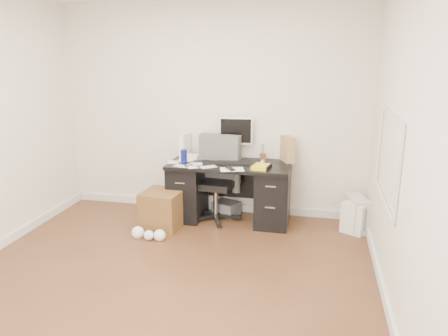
# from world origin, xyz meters

# --- Properties ---
(ground) EXTENTS (4.00, 4.00, 0.00)m
(ground) POSITION_xyz_m (0.00, 0.00, 0.00)
(ground) COLOR #4D2D18
(ground) RESTS_ON ground
(room_shell) EXTENTS (4.02, 4.02, 2.71)m
(room_shell) POSITION_xyz_m (0.03, 0.03, 1.66)
(room_shell) COLOR silver
(room_shell) RESTS_ON ground
(desk) EXTENTS (1.50, 0.70, 0.75)m
(desk) POSITION_xyz_m (0.30, 1.65, 0.40)
(desk) COLOR black
(desk) RESTS_ON ground
(loose_papers) EXTENTS (1.10, 0.60, 0.00)m
(loose_papers) POSITION_xyz_m (0.10, 1.60, 0.75)
(loose_papers) COLOR white
(loose_papers) RESTS_ON desk
(lcd_monitor) EXTENTS (0.46, 0.28, 0.55)m
(lcd_monitor) POSITION_xyz_m (0.33, 1.91, 1.03)
(lcd_monitor) COLOR #B5B4B9
(lcd_monitor) RESTS_ON desk
(keyboard) EXTENTS (0.43, 0.20, 0.02)m
(keyboard) POSITION_xyz_m (0.35, 1.64, 0.76)
(keyboard) COLOR black
(keyboard) RESTS_ON desk
(computer_mouse) EXTENTS (0.09, 0.09, 0.07)m
(computer_mouse) POSITION_xyz_m (0.71, 1.65, 0.78)
(computer_mouse) COLOR #B5B4B9
(computer_mouse) RESTS_ON desk
(travel_mug) EXTENTS (0.09, 0.09, 0.18)m
(travel_mug) POSITION_xyz_m (-0.25, 1.53, 0.84)
(travel_mug) COLOR #162298
(travel_mug) RESTS_ON desk
(white_binder) EXTENTS (0.15, 0.28, 0.31)m
(white_binder) POSITION_xyz_m (-0.33, 1.84, 0.91)
(white_binder) COLOR white
(white_binder) RESTS_ON desk
(magazine_file) EXTENTS (0.24, 0.31, 0.32)m
(magazine_file) POSITION_xyz_m (0.99, 1.90, 0.91)
(magazine_file) COLOR olive
(magazine_file) RESTS_ON desk
(pen_cup) EXTENTS (0.11, 0.11, 0.22)m
(pen_cup) POSITION_xyz_m (0.69, 1.86, 0.86)
(pen_cup) COLOR #533417
(pen_cup) RESTS_ON desk
(yellow_book) EXTENTS (0.22, 0.27, 0.04)m
(yellow_book) POSITION_xyz_m (0.72, 1.48, 0.77)
(yellow_book) COLOR yellow
(yellow_book) RESTS_ON desk
(paper_remote) EXTENTS (0.33, 0.29, 0.02)m
(paper_remote) POSITION_xyz_m (0.39, 1.37, 0.76)
(paper_remote) COLOR white
(paper_remote) RESTS_ON desk
(office_chair) EXTENTS (0.67, 0.67, 1.07)m
(office_chair) POSITION_xyz_m (0.12, 1.65, 0.54)
(office_chair) COLOR #4B4D4B
(office_chair) RESTS_ON ground
(pc_tower) EXTENTS (0.29, 0.45, 0.41)m
(pc_tower) POSITION_xyz_m (1.86, 1.66, 0.21)
(pc_tower) COLOR beige
(pc_tower) RESTS_ON ground
(shopping_bag) EXTENTS (0.33, 0.31, 0.37)m
(shopping_bag) POSITION_xyz_m (1.81, 1.54, 0.18)
(shopping_bag) COLOR white
(shopping_bag) RESTS_ON ground
(wicker_basket) EXTENTS (0.49, 0.49, 0.45)m
(wicker_basket) POSITION_xyz_m (-0.46, 1.26, 0.23)
(wicker_basket) COLOR #4E2B17
(wicker_basket) RESTS_ON ground
(desk_printer) EXTENTS (0.38, 0.35, 0.18)m
(desk_printer) POSITION_xyz_m (0.22, 1.82, 0.09)
(desk_printer) COLOR slate
(desk_printer) RESTS_ON ground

